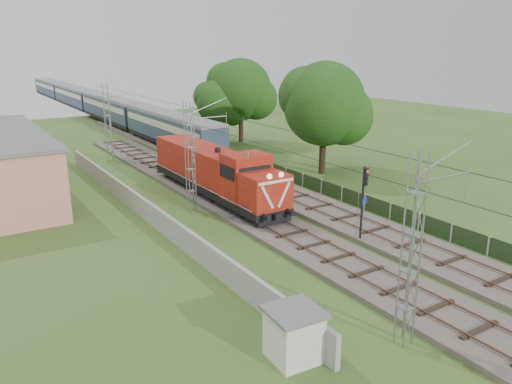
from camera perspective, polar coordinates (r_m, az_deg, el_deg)
ground at (r=29.00m, az=8.51°, el=-7.59°), size 140.00×140.00×0.00m
track_main at (r=34.12m, az=0.86°, el=-3.36°), size 4.20×70.00×0.45m
track_side at (r=47.26m, az=-2.69°, el=2.23°), size 4.20×80.00×0.45m
catenary at (r=35.90m, az=-7.46°, el=3.92°), size 3.31×70.00×8.00m
boundary_wall at (r=35.48m, az=-12.47°, el=-2.01°), size 0.25×40.00×1.50m
fence at (r=36.08m, az=15.13°, el=-2.14°), size 0.12×32.00×1.20m
locomotive at (r=39.30m, az=-4.70°, el=2.38°), size 3.00×17.15×4.36m
coach_rake at (r=92.53m, az=-18.30°, el=9.85°), size 3.09×92.16×3.57m
signal_post at (r=30.55m, az=12.25°, el=0.06°), size 0.51×0.41×4.82m
relay_hut at (r=19.92m, az=4.35°, el=-15.90°), size 2.17×2.17×2.10m
tree_a at (r=46.94m, az=7.91°, el=9.70°), size 7.90×7.52×10.23m
tree_b at (r=49.12m, az=7.98°, el=10.11°), size 8.03×7.65×10.41m
tree_c at (r=62.54m, az=-4.08°, el=10.12°), size 6.15×5.86×7.97m
tree_d at (r=63.08m, az=-1.67°, el=11.55°), size 7.97×7.59×10.34m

